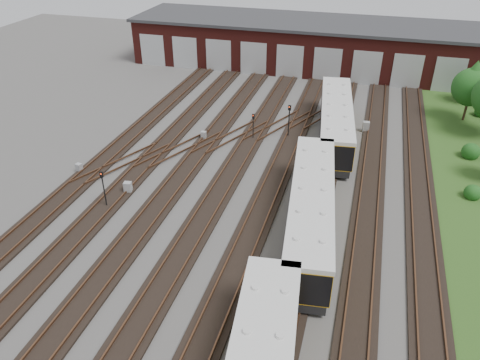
# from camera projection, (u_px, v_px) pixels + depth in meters

# --- Properties ---
(ground) EXTENTS (120.00, 120.00, 0.00)m
(ground) POSITION_uv_depth(u_px,v_px,m) (228.00, 223.00, 35.15)
(ground) COLOR #43403E
(ground) RESTS_ON ground
(track_network) EXTENTS (30.40, 70.00, 0.33)m
(track_network) POSITION_uv_depth(u_px,v_px,m) (228.00, 217.00, 35.62)
(track_network) COLOR black
(track_network) RESTS_ON ground
(maintenance_shed) EXTENTS (51.00, 12.50, 6.35)m
(maintenance_shed) POSITION_uv_depth(u_px,v_px,m) (312.00, 44.00, 66.35)
(maintenance_shed) COLOR #501714
(maintenance_shed) RESTS_ON ground
(metro_train) EXTENTS (4.83, 48.67, 3.40)m
(metro_train) POSITION_uv_depth(u_px,v_px,m) (311.00, 209.00, 33.13)
(metro_train) COLOR black
(metro_train) RESTS_ON ground
(signal_mast_0) EXTENTS (0.27, 0.26, 3.21)m
(signal_mast_0) POSITION_uv_depth(u_px,v_px,m) (103.00, 185.00, 35.96)
(signal_mast_0) COLOR black
(signal_mast_0) RESTS_ON ground
(signal_mast_1) EXTENTS (0.23, 0.22, 2.75)m
(signal_mast_1) POSITION_uv_depth(u_px,v_px,m) (253.00, 123.00, 46.46)
(signal_mast_1) COLOR black
(signal_mast_1) RESTS_ON ground
(signal_mast_2) EXTENTS (0.29, 0.28, 3.46)m
(signal_mast_2) POSITION_uv_depth(u_px,v_px,m) (289.00, 117.00, 46.69)
(signal_mast_2) COLOR black
(signal_mast_2) RESTS_ON ground
(signal_mast_3) EXTENTS (0.29, 0.28, 2.91)m
(signal_mast_3) POSITION_uv_depth(u_px,v_px,m) (323.00, 121.00, 46.74)
(signal_mast_3) COLOR black
(signal_mast_3) RESTS_ON ground
(relay_cabinet_0) EXTENTS (0.59, 0.53, 0.85)m
(relay_cabinet_0) POSITION_uv_depth(u_px,v_px,m) (79.00, 168.00, 41.47)
(relay_cabinet_0) COLOR #97999C
(relay_cabinet_0) RESTS_ON ground
(relay_cabinet_1) EXTENTS (0.54, 0.46, 0.85)m
(relay_cabinet_1) POSITION_uv_depth(u_px,v_px,m) (204.00, 135.00, 47.16)
(relay_cabinet_1) COLOR #97999C
(relay_cabinet_1) RESTS_ON ground
(relay_cabinet_2) EXTENTS (0.68, 0.59, 1.01)m
(relay_cabinet_2) POSITION_uv_depth(u_px,v_px,m) (128.00, 188.00, 38.52)
(relay_cabinet_2) COLOR #97999C
(relay_cabinet_2) RESTS_ON ground
(relay_cabinet_3) EXTENTS (0.72, 0.62, 1.10)m
(relay_cabinet_3) POSITION_uv_depth(u_px,v_px,m) (366.00, 127.00, 48.65)
(relay_cabinet_3) COLOR #97999C
(relay_cabinet_3) RESTS_ON ground
(relay_cabinet_4) EXTENTS (0.77, 0.71, 1.04)m
(relay_cabinet_4) POSITION_uv_depth(u_px,v_px,m) (341.00, 147.00, 44.74)
(relay_cabinet_4) COLOR #97999C
(relay_cabinet_4) RESTS_ON ground
(tree_0) EXTENTS (4.04, 4.04, 6.69)m
(tree_0) POSITION_uv_depth(u_px,v_px,m) (473.00, 83.00, 49.18)
(tree_0) COLOR #352718
(tree_0) RESTS_ON ground
(tree_1) EXTENTS (2.98, 2.98, 4.94)m
(tree_1) POSITION_uv_depth(u_px,v_px,m) (475.00, 77.00, 54.15)
(tree_1) COLOR #352718
(tree_1) RESTS_ON ground
(bush_0) EXTENTS (1.38, 1.38, 1.38)m
(bush_0) POSITION_uv_depth(u_px,v_px,m) (473.00, 191.00, 37.77)
(bush_0) COLOR #154A15
(bush_0) RESTS_ON ground
(bush_1) EXTENTS (1.68, 1.68, 1.68)m
(bush_1) POSITION_uv_depth(u_px,v_px,m) (471.00, 149.00, 43.62)
(bush_1) COLOR #154A15
(bush_1) RESTS_ON ground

